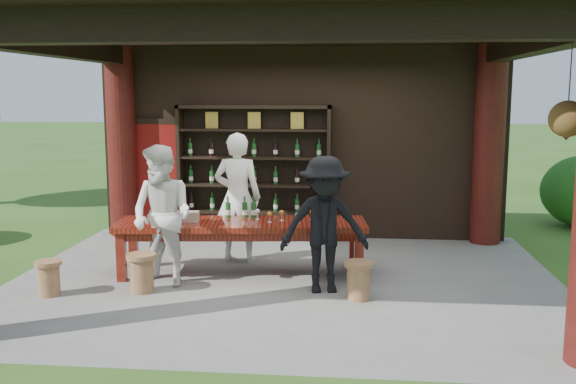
# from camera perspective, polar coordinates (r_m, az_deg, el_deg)

# --- Properties ---
(ground) EXTENTS (90.00, 90.00, 0.00)m
(ground) POSITION_cam_1_polar(r_m,az_deg,el_deg) (8.78, -0.26, -7.84)
(ground) COLOR #2D5119
(ground) RESTS_ON ground
(pavilion) EXTENTS (7.50, 6.00, 3.60)m
(pavilion) POSITION_cam_1_polar(r_m,az_deg,el_deg) (8.85, -0.07, 6.31)
(pavilion) COLOR slate
(pavilion) RESTS_ON ground
(wine_shelf) EXTENTS (2.63, 0.40, 2.31)m
(wine_shelf) POSITION_cam_1_polar(r_m,az_deg,el_deg) (11.03, -3.02, 1.74)
(wine_shelf) COLOR black
(wine_shelf) RESTS_ON ground
(tasting_table) EXTENTS (3.51, 1.22, 0.75)m
(tasting_table) POSITION_cam_1_polar(r_m,az_deg,el_deg) (8.95, -4.14, -3.36)
(tasting_table) COLOR #53140B
(tasting_table) RESTS_ON ground
(stool_near_left) EXTENTS (0.38, 0.38, 0.50)m
(stool_near_left) POSITION_cam_1_polar(r_m,az_deg,el_deg) (8.42, -12.88, -6.94)
(stool_near_left) COLOR brown
(stool_near_left) RESTS_ON ground
(stool_near_right) EXTENTS (0.36, 0.36, 0.48)m
(stool_near_right) POSITION_cam_1_polar(r_m,az_deg,el_deg) (7.98, 6.29, -7.73)
(stool_near_right) COLOR brown
(stool_near_right) RESTS_ON ground
(stool_far_left) EXTENTS (0.34, 0.34, 0.44)m
(stool_far_left) POSITION_cam_1_polar(r_m,az_deg,el_deg) (8.63, -20.50, -7.09)
(stool_far_left) COLOR brown
(stool_far_left) RESTS_ON ground
(host) EXTENTS (0.73, 0.51, 1.94)m
(host) POSITION_cam_1_polar(r_m,az_deg,el_deg) (9.62, -4.50, -0.47)
(host) COLOR white
(host) RESTS_ON ground
(guest_woman) EXTENTS (1.10, 1.00, 1.85)m
(guest_woman) POSITION_cam_1_polar(r_m,az_deg,el_deg) (8.53, -11.11, -2.10)
(guest_woman) COLOR white
(guest_woman) RESTS_ON ground
(guest_man) EXTENTS (1.22, 0.82, 1.74)m
(guest_man) POSITION_cam_1_polar(r_m,az_deg,el_deg) (8.11, 3.25, -2.92)
(guest_man) COLOR black
(guest_man) RESTS_ON ground
(table_bottles) EXTENTS (0.44, 0.11, 0.31)m
(table_bottles) POSITION_cam_1_polar(r_m,az_deg,el_deg) (9.16, -4.11, -1.34)
(table_bottles) COLOR #194C1E
(table_bottles) RESTS_ON tasting_table
(table_glasses) EXTENTS (0.84, 0.32, 0.15)m
(table_glasses) POSITION_cam_1_polar(r_m,az_deg,el_deg) (8.92, -0.39, -2.12)
(table_glasses) COLOR silver
(table_glasses) RESTS_ON tasting_table
(napkin_basket) EXTENTS (0.28, 0.21, 0.14)m
(napkin_basket) POSITION_cam_1_polar(r_m,az_deg,el_deg) (8.98, -8.78, -2.18)
(napkin_basket) COLOR #BF6672
(napkin_basket) RESTS_ON tasting_table
(shrubs) EXTENTS (15.10, 9.22, 1.36)m
(shrubs) POSITION_cam_1_polar(r_m,az_deg,el_deg) (9.17, 6.89, -3.62)
(shrubs) COLOR #194C14
(shrubs) RESTS_ON ground
(trees) EXTENTS (21.41, 10.42, 4.80)m
(trees) POSITION_cam_1_polar(r_m,az_deg,el_deg) (10.26, 19.94, 13.05)
(trees) COLOR #3F2819
(trees) RESTS_ON ground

